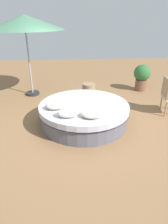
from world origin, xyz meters
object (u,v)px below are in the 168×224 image
object	(u,v)px
patio_umbrella	(25,23)
planter	(142,76)
throw_pillow_2	(92,114)
throw_pillow_0	(55,106)
throw_pillow_1	(68,113)
side_table	(89,91)
round_bed	(84,114)

from	to	relation	value
patio_umbrella	planter	distance (m)	4.14
throw_pillow_2	throw_pillow_0	bearing A→B (deg)	-30.38
throw_pillow_1	planter	distance (m)	3.88
throw_pillow_2	patio_umbrella	size ratio (longest dim) A/B	0.19
throw_pillow_0	side_table	bearing A→B (deg)	-116.98
side_table	throw_pillow_2	bearing A→B (deg)	86.55
throw_pillow_0	side_table	xyz separation A→B (m)	(-0.94, -1.85, -0.34)
patio_umbrella	side_table	size ratio (longest dim) A/B	5.00
throw_pillow_1	patio_umbrella	distance (m)	3.41
throw_pillow_0	throw_pillow_1	size ratio (longest dim) A/B	0.91
throw_pillow_0	patio_umbrella	xyz separation A→B (m)	(0.92, -2.32, 1.64)
patio_umbrella	side_table	bearing A→B (deg)	165.54
throw_pillow_1	throw_pillow_2	world-z (taller)	throw_pillow_1
throw_pillow_1	patio_umbrella	world-z (taller)	patio_umbrella
throw_pillow_1	throw_pillow_2	bearing A→B (deg)	174.39
throw_pillow_2	side_table	xyz separation A→B (m)	(-0.14, -2.31, -0.34)
patio_umbrella	side_table	xyz separation A→B (m)	(-1.85, 0.48, -1.99)
throw_pillow_0	throw_pillow_2	size ratio (longest dim) A/B	0.91
side_table	patio_umbrella	bearing A→B (deg)	-14.46
throw_pillow_0	throw_pillow_1	world-z (taller)	throw_pillow_1
patio_umbrella	side_table	world-z (taller)	patio_umbrella
round_bed	planter	xyz separation A→B (m)	(-2.17, -2.30, 0.26)
planter	round_bed	bearing A→B (deg)	46.65
throw_pillow_2	patio_umbrella	world-z (taller)	patio_umbrella
throw_pillow_0	planter	size ratio (longest dim) A/B	0.45
side_table	throw_pillow_0	bearing A→B (deg)	63.02
throw_pillow_0	planter	world-z (taller)	planter
patio_umbrella	throw_pillow_2	bearing A→B (deg)	121.56
patio_umbrella	throw_pillow_0	bearing A→B (deg)	111.50
round_bed	throw_pillow_2	world-z (taller)	throw_pillow_2
throw_pillow_0	planter	xyz separation A→B (m)	(-2.85, -2.50, -0.07)
throw_pillow_0	throw_pillow_1	bearing A→B (deg)	125.26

